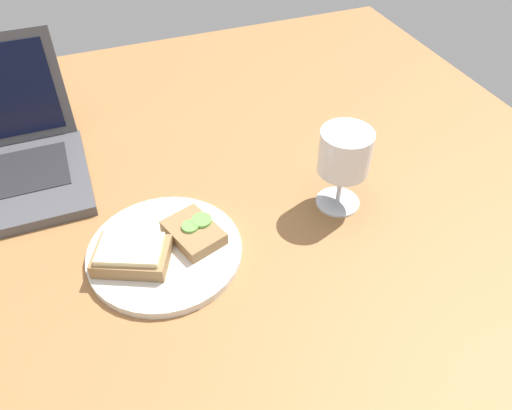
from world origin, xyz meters
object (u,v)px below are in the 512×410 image
Objects in this scene: sandwich_with_cheese at (132,254)px; wine_glass at (345,155)px; plate at (165,252)px; sandwich_with_cucumber at (194,232)px.

wine_glass is at bearing 2.88° from sandwich_with_cheese.
wine_glass reaches higher than plate.
plate is 5.34cm from sandwich_with_cucumber.
plate is 2.21× the size of sandwich_with_cucumber.
sandwich_with_cucumber is (4.98, 0.83, 1.75)cm from plate.
sandwich_with_cheese reaches higher than plate.
sandwich_with_cucumber reaches higher than plate.
sandwich_with_cheese is at bearing -177.12° from wine_glass.
plate is at bearing -170.49° from sandwich_with_cucumber.
plate is 5.46cm from sandwich_with_cheese.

